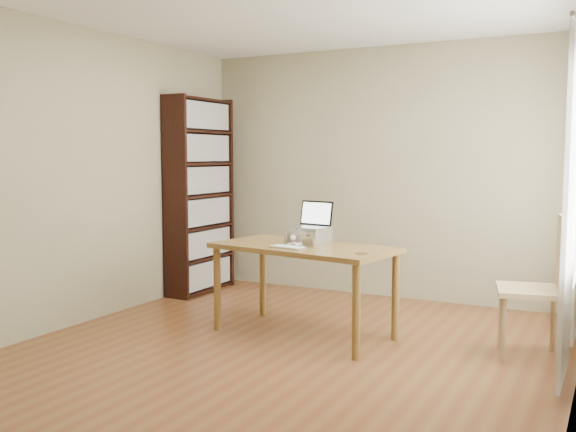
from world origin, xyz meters
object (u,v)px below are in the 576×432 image
object	(u,v)px
bookshelf	(200,195)
desk	(304,256)
keyboard	(287,247)
cat	(308,236)
chair	(543,282)
laptop	(311,221)

from	to	relation	value
bookshelf	desk	size ratio (longest dim) A/B	1.33
desk	keyboard	bearing A→B (deg)	-90.77
cat	bookshelf	bearing A→B (deg)	159.74
keyboard	cat	xyz separation A→B (m)	(0.02, 0.33, 0.06)
chair	desk	bearing A→B (deg)	175.13
keyboard	chair	size ratio (longest dim) A/B	0.28
laptop	keyboard	xyz separation A→B (m)	(-0.04, -0.35, -0.18)
keyboard	chair	xyz separation A→B (m)	(1.85, 0.45, -0.19)
laptop	cat	xyz separation A→B (m)	(-0.02, -0.02, -0.12)
bookshelf	chair	size ratio (longest dim) A/B	2.00
bookshelf	chair	bearing A→B (deg)	-12.36
desk	chair	world-z (taller)	chair
keyboard	bookshelf	bearing A→B (deg)	152.23
desk	keyboard	distance (m)	0.24
keyboard	desk	bearing A→B (deg)	88.39
bookshelf	keyboard	xyz separation A→B (m)	(1.71, -1.24, -0.29)
desk	cat	size ratio (longest dim) A/B	3.26
desk	keyboard	world-z (taller)	keyboard
laptop	chair	world-z (taller)	laptop
bookshelf	laptop	xyz separation A→B (m)	(1.75, -0.88, -0.11)
cat	laptop	bearing A→B (deg)	60.25
cat	chair	size ratio (longest dim) A/B	0.46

